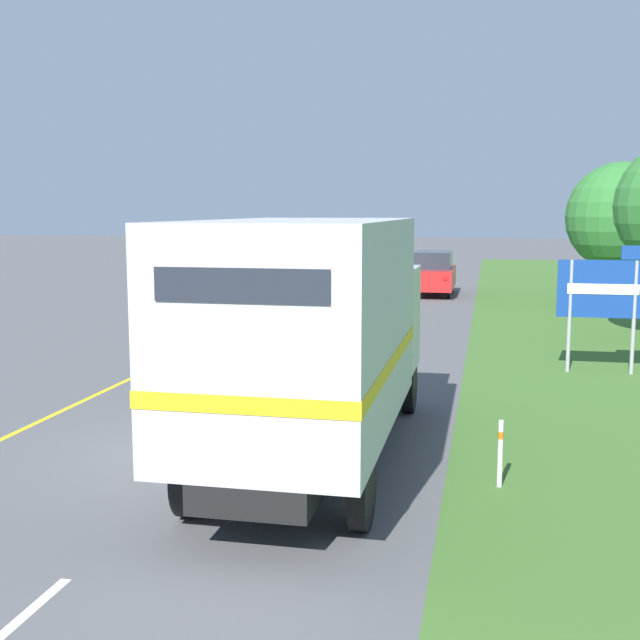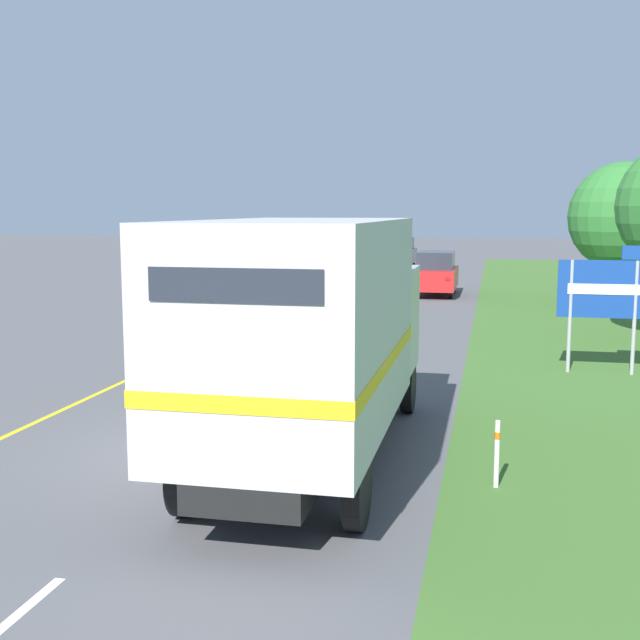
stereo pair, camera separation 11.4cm
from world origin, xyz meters
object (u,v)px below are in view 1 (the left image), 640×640
object	(u,v)px
highway_sign	(604,292)
roadside_tree_mid	(621,217)
lead_car_white	(303,297)
lead_car_grey_ahead	(398,252)
lead_car_red_ahead	(434,273)
delineator_post	(500,452)
horse_trailer_truck	(314,332)

from	to	relation	value
highway_sign	roadside_tree_mid	size ratio (longest dim) A/B	0.53
lead_car_white	lead_car_grey_ahead	bearing A→B (deg)	90.09
lead_car_white	lead_car_grey_ahead	distance (m)	27.97
lead_car_white	highway_sign	bearing A→B (deg)	-34.41
roadside_tree_mid	lead_car_red_ahead	bearing A→B (deg)	160.36
lead_car_red_ahead	lead_car_grey_ahead	world-z (taller)	lead_car_grey_ahead
delineator_post	lead_car_red_ahead	bearing A→B (deg)	95.99
lead_car_red_ahead	roadside_tree_mid	xyz separation A→B (m)	(7.47, -2.67, 2.55)
lead_car_grey_ahead	roadside_tree_mid	bearing A→B (deg)	-60.91
horse_trailer_truck	delineator_post	bearing A→B (deg)	-9.01
lead_car_white	delineator_post	bearing A→B (deg)	-66.83
lead_car_white	lead_car_grey_ahead	xyz separation A→B (m)	(-0.04, 27.97, 0.03)
delineator_post	lead_car_white	bearing A→B (deg)	113.17
highway_sign	roadside_tree_mid	xyz separation A→B (m)	(2.40, 14.05, 1.63)
lead_car_red_ahead	lead_car_white	bearing A→B (deg)	-107.89
lead_car_red_ahead	highway_sign	bearing A→B (deg)	-73.13
lead_car_grey_ahead	roadside_tree_mid	xyz separation A→B (m)	(11.01, -19.79, 2.54)
horse_trailer_truck	lead_car_white	xyz separation A→B (m)	(-3.42, 13.93, -1.06)
lead_car_red_ahead	delineator_post	world-z (taller)	lead_car_red_ahead
horse_trailer_truck	lead_car_red_ahead	distance (m)	24.80
lead_car_white	lead_car_red_ahead	size ratio (longest dim) A/B	1.03
horse_trailer_truck	lead_car_red_ahead	world-z (taller)	horse_trailer_truck
horse_trailer_truck	lead_car_grey_ahead	world-z (taller)	horse_trailer_truck
horse_trailer_truck	lead_car_white	bearing A→B (deg)	103.80
horse_trailer_truck	highway_sign	world-z (taller)	horse_trailer_truck
horse_trailer_truck	lead_car_grey_ahead	distance (m)	42.06
lead_car_red_ahead	horse_trailer_truck	bearing A→B (deg)	-90.18
lead_car_grey_ahead	roadside_tree_mid	world-z (taller)	roadside_tree_mid
lead_car_grey_ahead	lead_car_white	bearing A→B (deg)	-89.91
lead_car_red_ahead	lead_car_grey_ahead	bearing A→B (deg)	101.69
lead_car_red_ahead	roadside_tree_mid	world-z (taller)	roadside_tree_mid
lead_car_red_ahead	lead_car_grey_ahead	distance (m)	17.49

